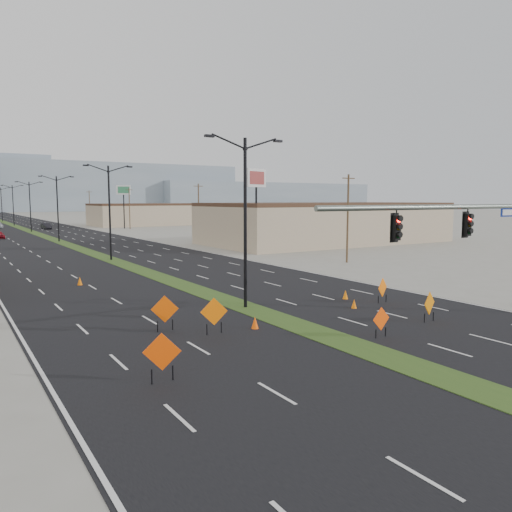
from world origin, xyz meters
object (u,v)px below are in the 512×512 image
construction_sign_3 (381,320)px  streetlight_4 (13,204)px  cone_1 (354,304)px  construction_sign_1 (214,313)px  construction_sign_5 (429,304)px  streetlight_2 (58,206)px  cone_3 (80,281)px  signal_mast (489,232)px  pole_sign_east_far (124,193)px  streetlight_1 (110,209)px  car_mid (46,226)px  streetlight_0 (245,217)px  construction_sign_2 (165,310)px  cone_0 (255,323)px  cone_2 (345,295)px  pole_sign_east_near (256,184)px  streetlight_5 (2,203)px  construction_sign_0 (162,353)px  streetlight_3 (30,205)px  construction_sign_4 (383,288)px

construction_sign_3 → streetlight_4: bearing=87.4°
cone_1 → construction_sign_1: bearing=-176.2°
construction_sign_1 → construction_sign_5: size_ratio=1.10×
streetlight_2 → cone_1: 60.10m
construction_sign_5 → cone_3: construction_sign_5 is taller
signal_mast → pole_sign_east_far: bearing=83.4°
streetlight_1 → car_mid: size_ratio=2.50×
streetlight_0 → cone_3: bearing=116.0°
signal_mast → streetlight_0: (-8.56, 10.00, 0.63)m
construction_sign_2 → construction_sign_5: bearing=-3.7°
construction_sign_2 → construction_sign_5: size_ratio=1.11×
streetlight_4 → cone_0: 116.61m
cone_2 → cone_3: (-13.38, 14.70, 0.02)m
cone_3 → pole_sign_east_near: bearing=28.4°
construction_sign_2 → construction_sign_3: (8.13, -6.47, -0.21)m
cone_3 → car_mid: bearing=82.2°
streetlight_4 → streetlight_5: bearing=90.0°
cone_1 → construction_sign_0: bearing=-159.3°
streetlight_5 → pole_sign_east_far: streetlight_5 is taller
car_mid → construction_sign_0: construction_sign_0 is taller
construction_sign_0 → pole_sign_east_near: 44.57m
streetlight_3 → cone_2: streetlight_3 is taller
construction_sign_2 → pole_sign_east_far: (25.68, 88.05, 6.85)m
car_mid → construction_sign_1: size_ratio=2.25×
construction_sign_1 → streetlight_5: bearing=102.6°
construction_sign_1 → pole_sign_east_near: (21.67, 30.62, 7.29)m
construction_sign_1 → pole_sign_east_near: 38.21m
signal_mast → cone_3: (-15.11, 23.43, -4.47)m
cone_0 → construction_sign_5: bearing=-23.5°
construction_sign_4 → pole_sign_east_far: size_ratio=0.16×
streetlight_1 → construction_sign_5: bearing=-80.0°
construction_sign_1 → cone_1: (9.68, 0.64, -0.77)m
streetlight_5 → construction_sign_4: bearing=-86.8°
streetlight_2 → streetlight_3: size_ratio=1.00×
construction_sign_4 → streetlight_2: bearing=77.8°
construction_sign_5 → pole_sign_east_far: pole_sign_east_far is taller
car_mid → cone_0: bearing=-99.8°
signal_mast → car_mid: signal_mast is taller
streetlight_0 → streetlight_5: size_ratio=1.00×
cone_2 → construction_sign_1: bearing=-164.9°
construction_sign_2 → cone_1: construction_sign_2 is taller
construction_sign_0 → pole_sign_east_near: (26.17, 35.33, 7.28)m
construction_sign_4 → cone_1: (-2.64, -0.27, -0.64)m
pole_sign_east_near → cone_3: bearing=-169.2°
construction_sign_0 → construction_sign_4: construction_sign_0 is taller
streetlight_1 → construction_sign_3: streetlight_1 is taller
streetlight_0 → streetlight_3: 84.00m
construction_sign_2 → pole_sign_east_far: pole_sign_east_far is taller
signal_mast → car_mid: 102.01m
car_mid → pole_sign_east_near: pole_sign_east_near is taller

